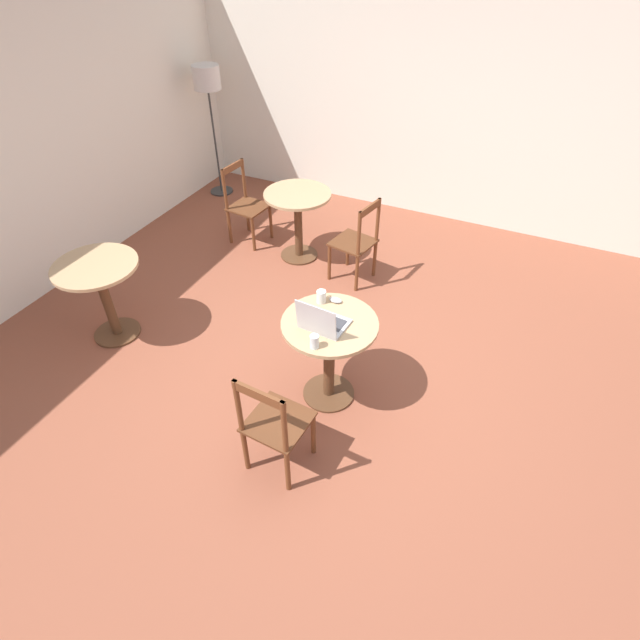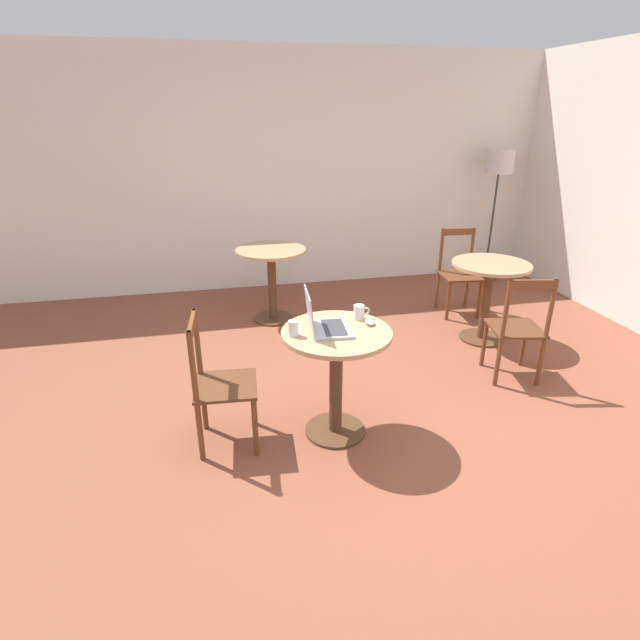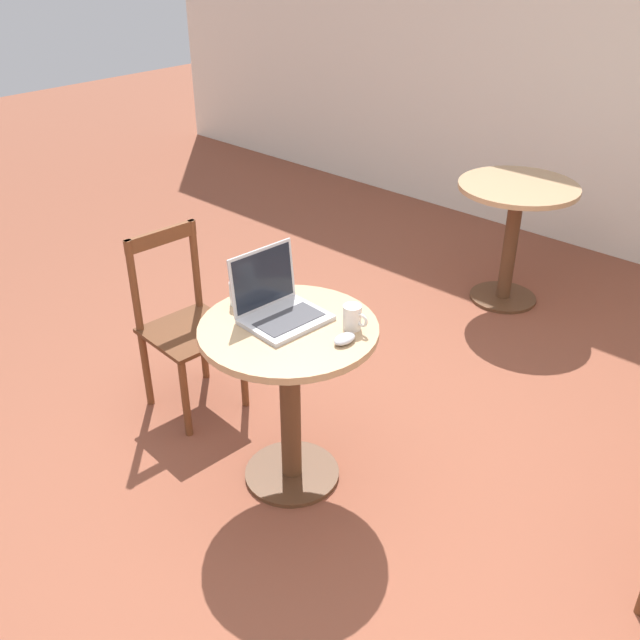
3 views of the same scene
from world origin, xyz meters
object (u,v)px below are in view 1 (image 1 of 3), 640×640
Objects in this scene: laptop at (322,322)px; mug at (321,296)px; floor_lamp at (208,86)px; chair_near_left at (274,425)px; cafe_table_far at (101,285)px; chair_mid_front at (357,243)px; cafe_table_mid at (298,211)px; chair_mid_back at (245,205)px; cafe_table_near at (329,343)px; mouse at (336,300)px; drinking_glass at (314,342)px.

mug is at bearing 26.13° from laptop.
floor_lamp reaches higher than mug.
chair_near_left is 1.03m from mug.
cafe_table_far is 2.41m from chair_mid_front.
chair_near_left is 2.38m from chair_mid_front.
cafe_table_mid and cafe_table_far have the same top height.
cafe_table_far is 0.85× the size of chair_mid_back.
cafe_table_mid is 2.13m from floor_lamp.
chair_near_left is at bearing -173.89° from mug.
cafe_table_far is 3.10m from floor_lamp.
mug is (0.95, 0.10, 0.37)m from chair_near_left.
chair_mid_back reaches higher than cafe_table_far.
chair_mid_back is at bearing 81.31° from chair_mid_front.
mug is (-1.40, -0.26, 0.37)m from chair_mid_front.
cafe_table_mid is (1.74, 1.15, 0.00)m from cafe_table_near.
chair_near_left is 3.14m from chair_mid_back.
mouse is at bearing 6.52° from laptop.
drinking_glass is at bearing -172.14° from mouse.
cafe_table_near is at bearing -133.82° from floor_lamp.
chair_near_left reaches higher than mug.
chair_near_left reaches higher than cafe_table_mid.
chair_mid_back is 2.83m from drinking_glass.
cafe_table_near is 0.85× the size of chair_mid_back.
chair_mid_front is at bearing 13.19° from laptop.
chair_mid_front is 8.90× the size of drinking_glass.
laptop is (0.08, -2.05, 0.26)m from cafe_table_far.
chair_mid_front is 8.03× the size of mug.
chair_near_left is 1.05m from mouse.
mug reaches higher than cafe_table_far.
laptop is 0.21m from drinking_glass.
cafe_table_mid is 2.73m from chair_near_left.
cafe_table_mid is 1.00× the size of cafe_table_far.
chair_near_left is at bearing -106.62° from cafe_table_far.
laptop is 3.30× the size of drinking_glass.
mouse is (0.39, -2.01, 0.22)m from cafe_table_far.
mug is at bearing -133.32° from floor_lamp.
mouse is (-1.36, -0.36, 0.34)m from chair_mid_front.
chair_mid_front reaches higher than cafe_table_near.
laptop is at bearing -173.48° from mouse.
floor_lamp is at bearing 38.71° from chair_near_left.
cafe_table_near is 1.00× the size of cafe_table_mid.
chair_mid_back is at bearing 46.41° from mug.
mouse reaches higher than cafe_table_mid.
chair_mid_front is (1.75, -1.66, -0.12)m from cafe_table_far.
laptop reaches higher than mouse.
mouse is 0.11m from mug.
laptop is (-0.08, 0.02, 0.26)m from cafe_table_near.
mouse reaches higher than cafe_table_far.
cafe_table_mid is at bearing 31.78° from laptop.
chair_mid_front reaches higher than cafe_table_mid.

